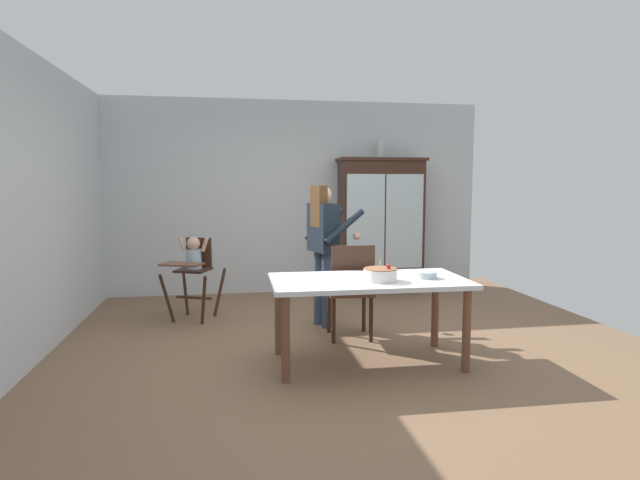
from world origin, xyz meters
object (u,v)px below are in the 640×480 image
at_px(china_cabinet, 381,225).
at_px(dining_chair_far_side, 351,285).
at_px(adult_person, 324,238).
at_px(serving_bowl, 426,275).
at_px(ceramic_vase, 380,149).
at_px(dining_table, 368,289).
at_px(birthday_cake, 380,274).
at_px(high_chair_with_toddler, 193,263).

bearing_deg(china_cabinet, dining_chair_far_side, -113.32).
bearing_deg(china_cabinet, adult_person, -124.57).
bearing_deg(dining_chair_far_side, adult_person, -69.04).
distance_m(china_cabinet, serving_bowl, 2.94).
relative_size(ceramic_vase, dining_table, 0.16).
bearing_deg(serving_bowl, birthday_cake, -172.56).
xyz_separation_m(birthday_cake, serving_bowl, (0.43, 0.06, -0.03)).
bearing_deg(china_cabinet, dining_table, -108.44).
bearing_deg(china_cabinet, ceramic_vase, 167.60).
bearing_deg(dining_chair_far_side, birthday_cake, 98.72).
bearing_deg(birthday_cake, ceramic_vase, 73.80).
xyz_separation_m(ceramic_vase, dining_chair_far_side, (-0.93, -2.19, -1.46)).
bearing_deg(serving_bowl, china_cabinet, 81.25).
distance_m(high_chair_with_toddler, birthday_cake, 2.49).
height_order(high_chair_with_toddler, serving_bowl, high_chair_with_toddler).
bearing_deg(ceramic_vase, high_chair_with_toddler, -156.23).
bearing_deg(adult_person, dining_chair_far_side, 176.95).
relative_size(china_cabinet, dining_table, 1.13).
relative_size(china_cabinet, high_chair_with_toddler, 2.00).
relative_size(ceramic_vase, serving_bowl, 1.50).
height_order(birthday_cake, serving_bowl, birthday_cake).
bearing_deg(serving_bowl, dining_table, 173.67).
xyz_separation_m(china_cabinet, high_chair_with_toddler, (-2.53, -1.10, -0.30)).
bearing_deg(china_cabinet, serving_bowl, -98.75).
bearing_deg(high_chair_with_toddler, birthday_cake, -25.96).
distance_m(adult_person, dining_chair_far_side, 0.72).
distance_m(dining_table, serving_bowl, 0.52).
xyz_separation_m(serving_bowl, dining_chair_far_side, (-0.50, 0.71, -0.21)).
height_order(ceramic_vase, adult_person, ceramic_vase).
height_order(china_cabinet, dining_chair_far_side, china_cabinet).
bearing_deg(dining_chair_far_side, dining_table, 93.32).
xyz_separation_m(china_cabinet, dining_chair_far_side, (-0.94, -2.19, -0.40)).
relative_size(serving_bowl, dining_chair_far_side, 0.19).
bearing_deg(serving_bowl, adult_person, 117.82).
height_order(china_cabinet, adult_person, china_cabinet).
height_order(high_chair_with_toddler, adult_person, adult_person).
distance_m(high_chair_with_toddler, dining_table, 2.35).
distance_m(adult_person, birthday_cake, 1.36).
relative_size(adult_person, birthday_cake, 5.47).
xyz_separation_m(adult_person, dining_table, (0.17, -1.22, -0.32)).
xyz_separation_m(china_cabinet, serving_bowl, (-0.45, -2.90, -0.19)).
distance_m(adult_person, serving_bowl, 1.46).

